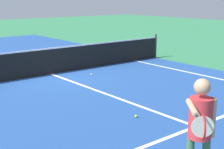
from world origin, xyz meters
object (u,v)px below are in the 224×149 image
object	(u,v)px
player_near	(200,124)
net	(51,61)
tennis_ball_near_net	(92,75)
tennis_ball_mid_court	(136,116)

from	to	relation	value
player_near	net	bearing A→B (deg)	75.74
tennis_ball_near_net	tennis_ball_mid_court	world-z (taller)	same
net	player_near	distance (m)	8.19
net	tennis_ball_mid_court	distance (m)	5.24
tennis_ball_near_net	tennis_ball_mid_court	xyz separation A→B (m)	(-1.64, -4.08, 0.00)
player_near	tennis_ball_mid_court	distance (m)	3.23
net	tennis_ball_mid_court	size ratio (longest dim) A/B	164.84
player_near	tennis_ball_near_net	distance (m)	7.53
player_near	tennis_ball_near_net	size ratio (longest dim) A/B	25.29
tennis_ball_near_net	tennis_ball_mid_court	distance (m)	4.40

